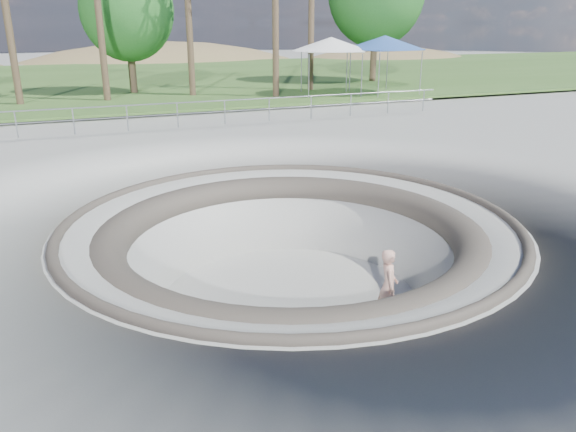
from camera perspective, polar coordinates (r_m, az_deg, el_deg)
The scene contains 10 objects.
ground at distance 12.62m, azimuth 0.24°, elevation -0.60°, with size 180.00×180.00×0.00m, color #A0A19C.
skate_bowl at distance 13.35m, azimuth 0.23°, elevation -8.02°, with size 14.00×14.00×4.10m.
grass_strip at distance 45.38m, azimuth -16.95°, elevation 13.15°, with size 180.00×36.00×0.12m.
distant_hills at distance 69.57m, azimuth -15.37°, elevation 9.04°, with size 103.20×45.00×28.60m.
safety_railing at distance 23.69m, azimuth -11.16°, elevation 10.06°, with size 25.00×0.06×1.03m.
skateboard at distance 12.45m, azimuth 9.94°, elevation -10.48°, with size 0.85×0.44×0.09m.
skater at distance 12.06m, azimuth 10.16°, elevation -7.01°, with size 0.60×0.39×1.64m, color #DEA490.
canopy_white at distance 33.57m, azimuth 4.40°, elevation 17.01°, with size 6.11×6.11×3.21m.
canopy_blue at distance 34.44m, azimuth 9.80°, elevation 16.97°, with size 6.46×6.46×3.29m.
bushy_tree_mid at distance 35.63m, azimuth -16.04°, elevation 19.50°, with size 5.36×4.87×7.73m.
Camera 1 is at (-4.57, -10.97, 4.24)m, focal length 35.00 mm.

